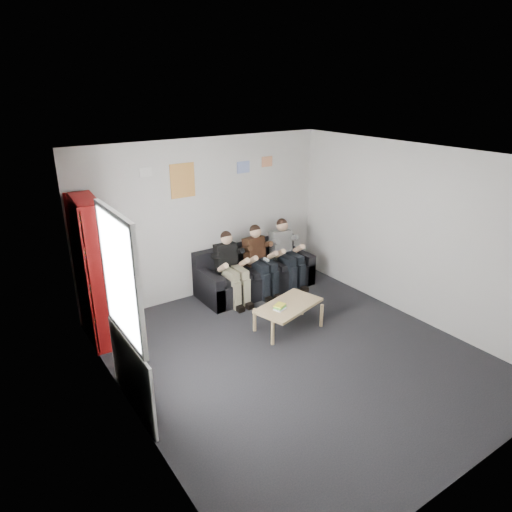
{
  "coord_description": "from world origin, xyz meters",
  "views": [
    {
      "loc": [
        -3.47,
        -4.14,
        3.53
      ],
      "look_at": [
        0.21,
        1.3,
        1.01
      ],
      "focal_mm": 32.0,
      "sensor_mm": 36.0,
      "label": 1
    }
  ],
  "objects_px": {
    "bookshelf": "(94,272)",
    "person_middle": "(261,261)",
    "person_left": "(232,268)",
    "coffee_table": "(289,307)",
    "sofa": "(254,274)",
    "person_right": "(287,254)"
  },
  "relations": [
    {
      "from": "coffee_table",
      "to": "person_right",
      "type": "relative_size",
      "value": 0.83
    },
    {
      "from": "bookshelf",
      "to": "person_middle",
      "type": "xyz_separation_m",
      "value": [
        2.79,
        -0.07,
        -0.43
      ]
    },
    {
      "from": "sofa",
      "to": "coffee_table",
      "type": "distance_m",
      "value": 1.51
    },
    {
      "from": "person_left",
      "to": "person_right",
      "type": "xyz_separation_m",
      "value": [
        1.16,
        -0.0,
        0.01
      ]
    },
    {
      "from": "coffee_table",
      "to": "person_left",
      "type": "distance_m",
      "value": 1.32
    },
    {
      "from": "sofa",
      "to": "person_middle",
      "type": "xyz_separation_m",
      "value": [
        -0.0,
        -0.19,
        0.32
      ]
    },
    {
      "from": "bookshelf",
      "to": "person_right",
      "type": "bearing_deg",
      "value": 4.21
    },
    {
      "from": "sofa",
      "to": "bookshelf",
      "type": "distance_m",
      "value": 2.89
    },
    {
      "from": "person_left",
      "to": "coffee_table",
      "type": "bearing_deg",
      "value": -75.46
    },
    {
      "from": "bookshelf",
      "to": "coffee_table",
      "type": "distance_m",
      "value": 2.85
    },
    {
      "from": "coffee_table",
      "to": "person_middle",
      "type": "xyz_separation_m",
      "value": [
        0.36,
        1.27,
        0.25
      ]
    },
    {
      "from": "person_left",
      "to": "person_middle",
      "type": "distance_m",
      "value": 0.58
    },
    {
      "from": "person_middle",
      "to": "coffee_table",
      "type": "bearing_deg",
      "value": -111.82
    },
    {
      "from": "person_left",
      "to": "person_middle",
      "type": "bearing_deg",
      "value": 4.74
    },
    {
      "from": "bookshelf",
      "to": "person_left",
      "type": "relative_size",
      "value": 1.72
    },
    {
      "from": "bookshelf",
      "to": "person_middle",
      "type": "height_order",
      "value": "bookshelf"
    },
    {
      "from": "person_left",
      "to": "person_middle",
      "type": "relative_size",
      "value": 0.99
    },
    {
      "from": "person_middle",
      "to": "person_right",
      "type": "distance_m",
      "value": 0.58
    },
    {
      "from": "bookshelf",
      "to": "coffee_table",
      "type": "xyz_separation_m",
      "value": [
        2.42,
        -1.34,
        -0.69
      ]
    },
    {
      "from": "bookshelf",
      "to": "coffee_table",
      "type": "relative_size",
      "value": 2.04
    },
    {
      "from": "coffee_table",
      "to": "person_left",
      "type": "height_order",
      "value": "person_left"
    },
    {
      "from": "sofa",
      "to": "person_right",
      "type": "height_order",
      "value": "person_right"
    }
  ]
}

